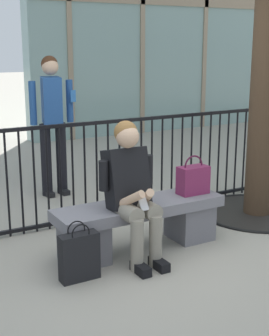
# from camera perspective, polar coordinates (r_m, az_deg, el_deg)

# --- Properties ---
(ground_plane) EXTENTS (60.00, 60.00, 0.00)m
(ground_plane) POSITION_cam_1_polar(r_m,az_deg,el_deg) (4.66, 0.62, -9.25)
(ground_plane) COLOR #A8A091
(stone_bench) EXTENTS (1.60, 0.44, 0.45)m
(stone_bench) POSITION_cam_1_polar(r_m,az_deg,el_deg) (4.56, 0.63, -6.12)
(stone_bench) COLOR slate
(stone_bench) RESTS_ON ground
(seated_person_with_phone) EXTENTS (0.52, 0.66, 1.21)m
(seated_person_with_phone) POSITION_cam_1_polar(r_m,az_deg,el_deg) (4.26, -0.35, -2.21)
(seated_person_with_phone) COLOR gray
(seated_person_with_phone) RESTS_ON ground
(handbag_on_bench) EXTENTS (0.29, 0.16, 0.38)m
(handbag_on_bench) POSITION_cam_1_polar(r_m,az_deg,el_deg) (4.76, 6.74, -1.30)
(handbag_on_bench) COLOR #7A234C
(handbag_on_bench) RESTS_ON stone_bench
(shopping_bag) EXTENTS (0.32, 0.12, 0.48)m
(shopping_bag) POSITION_cam_1_polar(r_m,az_deg,el_deg) (4.04, -6.36, -10.02)
(shopping_bag) COLOR black
(shopping_bag) RESTS_ON ground
(bystander_at_railing) EXTENTS (0.55, 0.42, 1.71)m
(bystander_at_railing) POSITION_cam_1_polar(r_m,az_deg,el_deg) (6.16, -9.43, 6.00)
(bystander_at_railing) COLOR black
(bystander_at_railing) RESTS_ON ground
(plaza_railing) EXTENTS (7.09, 0.04, 1.07)m
(plaza_railing) POSITION_cam_1_polar(r_m,az_deg,el_deg) (5.24, -4.35, -0.35)
(plaza_railing) COLOR black
(plaza_railing) RESTS_ON ground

